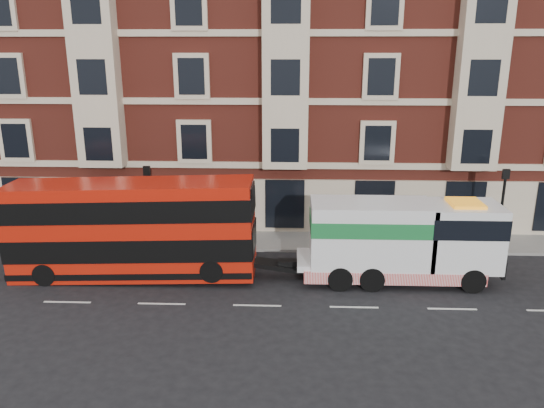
# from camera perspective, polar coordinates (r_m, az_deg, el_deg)

# --- Properties ---
(ground) EXTENTS (120.00, 120.00, 0.00)m
(ground) POSITION_cam_1_polar(r_m,az_deg,el_deg) (22.36, -1.60, -10.87)
(ground) COLOR black
(ground) RESTS_ON ground
(sidewalk) EXTENTS (90.00, 3.00, 0.15)m
(sidewalk) POSITION_cam_1_polar(r_m,az_deg,el_deg) (29.19, -0.65, -3.96)
(sidewalk) COLOR slate
(sidewalk) RESTS_ON ground
(victorian_terrace) EXTENTS (45.00, 12.00, 20.40)m
(victorian_terrace) POSITION_cam_1_polar(r_m,az_deg,el_deg) (34.83, 0.78, 16.15)
(victorian_terrace) COLOR maroon
(victorian_terrace) RESTS_ON ground
(lamp_post_west) EXTENTS (0.35, 0.15, 4.35)m
(lamp_post_west) POSITION_cam_1_polar(r_m,az_deg,el_deg) (28.09, -13.12, 0.35)
(lamp_post_west) COLOR black
(lamp_post_west) RESTS_ON sidewalk
(lamp_post_east) EXTENTS (0.35, 0.15, 4.35)m
(lamp_post_east) POSITION_cam_1_polar(r_m,az_deg,el_deg) (29.11, 23.51, -0.04)
(lamp_post_east) COLOR black
(lamp_post_east) RESTS_ON sidewalk
(double_decker_bus) EXTENTS (11.14, 2.56, 4.51)m
(double_decker_bus) POSITION_cam_1_polar(r_m,az_deg,el_deg) (24.97, -14.84, -2.49)
(double_decker_bus) COLOR red
(double_decker_bus) RESTS_ON ground
(tow_truck) EXTENTS (8.92, 2.64, 3.72)m
(tow_truck) POSITION_cam_1_polar(r_m,az_deg,el_deg) (24.51, 13.39, -3.78)
(tow_truck) COLOR white
(tow_truck) RESTS_ON ground
(pedestrian) EXTENTS (0.64, 0.50, 1.55)m
(pedestrian) POSITION_cam_1_polar(r_m,az_deg,el_deg) (28.71, -13.97, -3.02)
(pedestrian) COLOR #1B2A36
(pedestrian) RESTS_ON sidewalk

